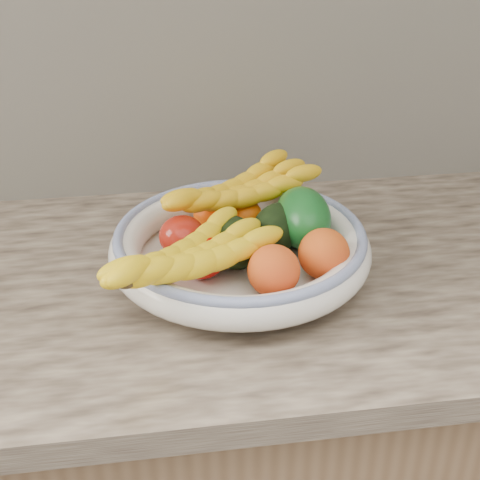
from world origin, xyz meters
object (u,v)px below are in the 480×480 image
(banana_bunch_front, at_px, (189,262))
(fruit_bowl, at_px, (240,247))
(green_mango, at_px, (303,218))
(banana_bunch_back, at_px, (238,196))

(banana_bunch_front, bearing_deg, fruit_bowl, 9.70)
(green_mango, distance_m, banana_bunch_back, 0.11)
(green_mango, xyz_separation_m, banana_bunch_front, (-0.18, -0.12, 0.01))
(green_mango, relative_size, banana_bunch_back, 0.44)
(green_mango, distance_m, banana_bunch_front, 0.22)
(green_mango, bearing_deg, fruit_bowl, -167.33)
(fruit_bowl, bearing_deg, banana_bunch_front, -132.66)
(banana_bunch_back, distance_m, banana_bunch_front, 0.21)
(banana_bunch_back, xyz_separation_m, banana_bunch_front, (-0.09, -0.18, -0.01))
(banana_bunch_back, height_order, banana_bunch_front, banana_bunch_back)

